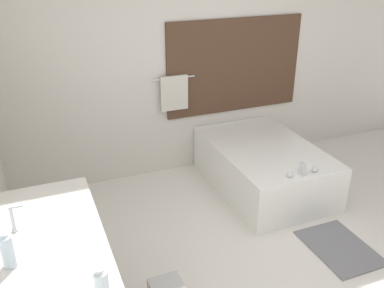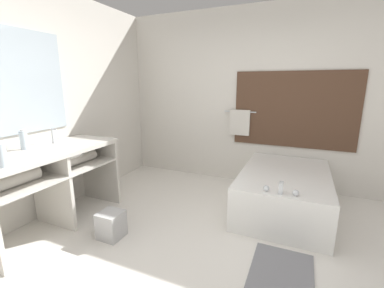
{
  "view_description": "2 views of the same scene",
  "coord_description": "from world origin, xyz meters",
  "px_view_note": "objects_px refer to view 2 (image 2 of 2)",
  "views": [
    {
      "loc": [
        -1.84,
        -2.2,
        2.5
      ],
      "look_at": [
        -0.57,
        0.95,
        0.91
      ],
      "focal_mm": 40.0,
      "sensor_mm": 36.0,
      "label": 1
    },
    {
      "loc": [
        0.62,
        -1.83,
        1.58
      ],
      "look_at": [
        -0.55,
        0.84,
        0.89
      ],
      "focal_mm": 24.0,
      "sensor_mm": 36.0,
      "label": 2
    }
  ],
  "objects_px": {
    "water_bottle_1": "(2,155)",
    "bathtub": "(284,189)",
    "waste_bin": "(111,225)",
    "water_bottle_2": "(24,140)"
  },
  "relations": [
    {
      "from": "water_bottle_1",
      "to": "waste_bin",
      "type": "height_order",
      "value": "water_bottle_1"
    },
    {
      "from": "water_bottle_2",
      "to": "water_bottle_1",
      "type": "bearing_deg",
      "value": -48.17
    },
    {
      "from": "water_bottle_2",
      "to": "waste_bin",
      "type": "distance_m",
      "value": 1.29
    },
    {
      "from": "waste_bin",
      "to": "bathtub",
      "type": "bearing_deg",
      "value": 40.3
    },
    {
      "from": "water_bottle_1",
      "to": "bathtub",
      "type": "bearing_deg",
      "value": 43.02
    },
    {
      "from": "bathtub",
      "to": "waste_bin",
      "type": "xyz_separation_m",
      "value": [
        -1.6,
        -1.36,
        -0.14
      ]
    },
    {
      "from": "water_bottle_1",
      "to": "waste_bin",
      "type": "xyz_separation_m",
      "value": [
        0.53,
        0.63,
        -0.86
      ]
    },
    {
      "from": "water_bottle_1",
      "to": "water_bottle_2",
      "type": "height_order",
      "value": "water_bottle_1"
    },
    {
      "from": "bathtub",
      "to": "water_bottle_2",
      "type": "xyz_separation_m",
      "value": [
        -2.54,
        -1.52,
        0.72
      ]
    },
    {
      "from": "water_bottle_1",
      "to": "water_bottle_2",
      "type": "xyz_separation_m",
      "value": [
        -0.42,
        0.46,
        -0.0
      ]
    }
  ]
}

